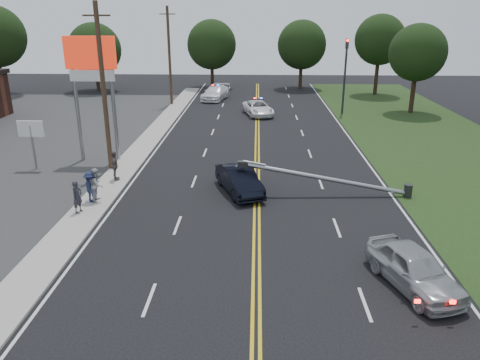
{
  "coord_description": "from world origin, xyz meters",
  "views": [
    {
      "loc": [
        -0.06,
        -15.68,
        9.37
      ],
      "look_at": [
        -0.84,
        5.63,
        1.7
      ],
      "focal_mm": 35.0,
      "sensor_mm": 36.0,
      "label": 1
    }
  ],
  "objects_px": {
    "utility_pole_far": "(169,56)",
    "waiting_sedan": "(414,268)",
    "fallen_streetlight": "(335,180)",
    "utility_pole_mid": "(104,89)",
    "emergency_b": "(215,93)",
    "traffic_signal": "(345,70)",
    "small_sign": "(31,133)",
    "bystander_d": "(115,166)",
    "emergency_a": "(258,108)",
    "bystander_a": "(77,197)",
    "crashed_sedan": "(239,180)",
    "bystander_b": "(97,185)",
    "bystander_c": "(90,187)",
    "pylon_sign": "(92,69)"
  },
  "relations": [
    {
      "from": "small_sign",
      "to": "waiting_sedan",
      "type": "bearing_deg",
      "value": -33.15
    },
    {
      "from": "fallen_streetlight",
      "to": "bystander_b",
      "type": "relative_size",
      "value": 5.34
    },
    {
      "from": "utility_pole_far",
      "to": "emergency_b",
      "type": "relative_size",
      "value": 1.84
    },
    {
      "from": "traffic_signal",
      "to": "bystander_b",
      "type": "distance_m",
      "value": 28.83
    },
    {
      "from": "pylon_sign",
      "to": "fallen_streetlight",
      "type": "bearing_deg",
      "value": -22.22
    },
    {
      "from": "bystander_d",
      "to": "emergency_a",
      "type": "bearing_deg",
      "value": -37.42
    },
    {
      "from": "utility_pole_mid",
      "to": "waiting_sedan",
      "type": "distance_m",
      "value": 20.08
    },
    {
      "from": "bystander_d",
      "to": "utility_pole_far",
      "type": "bearing_deg",
      "value": -11.77
    },
    {
      "from": "fallen_streetlight",
      "to": "utility_pole_mid",
      "type": "height_order",
      "value": "utility_pole_mid"
    },
    {
      "from": "utility_pole_mid",
      "to": "pylon_sign",
      "type": "bearing_deg",
      "value": 123.02
    },
    {
      "from": "utility_pole_far",
      "to": "crashed_sedan",
      "type": "height_order",
      "value": "utility_pole_far"
    },
    {
      "from": "utility_pole_mid",
      "to": "emergency_a",
      "type": "xyz_separation_m",
      "value": [
        9.24,
        16.98,
        -4.41
      ]
    },
    {
      "from": "bystander_c",
      "to": "bystander_d",
      "type": "distance_m",
      "value": 3.35
    },
    {
      "from": "fallen_streetlight",
      "to": "emergency_a",
      "type": "bearing_deg",
      "value": 101.17
    },
    {
      "from": "traffic_signal",
      "to": "emergency_b",
      "type": "bearing_deg",
      "value": 150.98
    },
    {
      "from": "utility_pole_far",
      "to": "bystander_b",
      "type": "xyz_separation_m",
      "value": [
        0.93,
        -27.38,
        -4.09
      ]
    },
    {
      "from": "utility_pole_mid",
      "to": "bystander_a",
      "type": "relative_size",
      "value": 6.22
    },
    {
      "from": "traffic_signal",
      "to": "utility_pole_mid",
      "type": "xyz_separation_m",
      "value": [
        -17.5,
        -18.0,
        0.88
      ]
    },
    {
      "from": "emergency_a",
      "to": "pylon_sign",
      "type": "bearing_deg",
      "value": -139.98
    },
    {
      "from": "crashed_sedan",
      "to": "bystander_b",
      "type": "height_order",
      "value": "bystander_b"
    },
    {
      "from": "pylon_sign",
      "to": "fallen_streetlight",
      "type": "relative_size",
      "value": 0.85
    },
    {
      "from": "crashed_sedan",
      "to": "bystander_a",
      "type": "bearing_deg",
      "value": -177.93
    },
    {
      "from": "bystander_b",
      "to": "fallen_streetlight",
      "type": "bearing_deg",
      "value": -87.1
    },
    {
      "from": "utility_pole_mid",
      "to": "traffic_signal",
      "type": "bearing_deg",
      "value": 45.8
    },
    {
      "from": "emergency_b",
      "to": "bystander_d",
      "type": "height_order",
      "value": "bystander_d"
    },
    {
      "from": "waiting_sedan",
      "to": "utility_pole_mid",
      "type": "bearing_deg",
      "value": 120.46
    },
    {
      "from": "utility_pole_far",
      "to": "emergency_b",
      "type": "bearing_deg",
      "value": 36.13
    },
    {
      "from": "small_sign",
      "to": "emergency_a",
      "type": "distance_m",
      "value": 22.1
    },
    {
      "from": "pylon_sign",
      "to": "utility_pole_far",
      "type": "xyz_separation_m",
      "value": [
        1.3,
        20.0,
        -0.91
      ]
    },
    {
      "from": "pylon_sign",
      "to": "bystander_b",
      "type": "relative_size",
      "value": 4.57
    },
    {
      "from": "bystander_d",
      "to": "bystander_c",
      "type": "bearing_deg",
      "value": 160.74
    },
    {
      "from": "emergency_a",
      "to": "utility_pole_mid",
      "type": "bearing_deg",
      "value": -133.4
    },
    {
      "from": "emergency_a",
      "to": "emergency_b",
      "type": "bearing_deg",
      "value": 105.35
    },
    {
      "from": "utility_pole_far",
      "to": "bystander_c",
      "type": "height_order",
      "value": "utility_pole_far"
    },
    {
      "from": "utility_pole_far",
      "to": "waiting_sedan",
      "type": "relative_size",
      "value": 2.3
    },
    {
      "from": "small_sign",
      "to": "emergency_b",
      "type": "xyz_separation_m",
      "value": [
        9.24,
        25.24,
        -1.55
      ]
    },
    {
      "from": "bystander_b",
      "to": "bystander_d",
      "type": "distance_m",
      "value": 3.18
    },
    {
      "from": "traffic_signal",
      "to": "bystander_d",
      "type": "relative_size",
      "value": 4.06
    },
    {
      "from": "traffic_signal",
      "to": "emergency_a",
      "type": "bearing_deg",
      "value": -172.97
    },
    {
      "from": "traffic_signal",
      "to": "fallen_streetlight",
      "type": "height_order",
      "value": "traffic_signal"
    },
    {
      "from": "bystander_a",
      "to": "fallen_streetlight",
      "type": "bearing_deg",
      "value": -56.79
    },
    {
      "from": "crashed_sedan",
      "to": "bystander_c",
      "type": "distance_m",
      "value": 7.83
    },
    {
      "from": "small_sign",
      "to": "bystander_d",
      "type": "height_order",
      "value": "small_sign"
    },
    {
      "from": "emergency_b",
      "to": "bystander_c",
      "type": "relative_size",
      "value": 3.38
    },
    {
      "from": "fallen_streetlight",
      "to": "small_sign",
      "type": "bearing_deg",
      "value": 167.6
    },
    {
      "from": "traffic_signal",
      "to": "waiting_sedan",
      "type": "relative_size",
      "value": 1.62
    },
    {
      "from": "small_sign",
      "to": "bystander_b",
      "type": "relative_size",
      "value": 1.77
    },
    {
      "from": "traffic_signal",
      "to": "emergency_a",
      "type": "distance_m",
      "value": 9.04
    },
    {
      "from": "emergency_b",
      "to": "utility_pole_far",
      "type": "bearing_deg",
      "value": -131.69
    },
    {
      "from": "bystander_a",
      "to": "bystander_c",
      "type": "height_order",
      "value": "same"
    }
  ]
}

